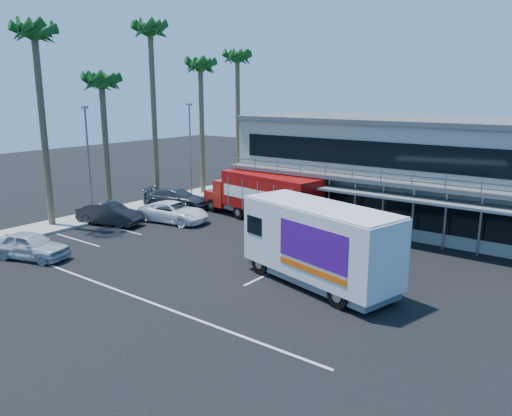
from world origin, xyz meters
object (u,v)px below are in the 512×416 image
Objects in this scene: red_truck at (263,195)px; white_van at (319,243)px; parked_car_a at (31,245)px; parked_car_b at (110,214)px.

white_van is at bearing -32.25° from red_truck.
white_van is 1.91× the size of parked_car_a.
white_van is at bearing -85.03° from parked_car_a.
white_van is 15.94m from parked_car_a.
parked_car_b is at bearing -169.00° from white_van.
parked_car_b is (-2.63, 7.20, 0.02)m from parked_car_a.
parked_car_b is at bearing -127.09° from red_truck.
red_truck reaches higher than parked_car_b.
parked_car_b reaches higher than parked_car_a.
parked_car_a is at bearing -175.09° from parked_car_b.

